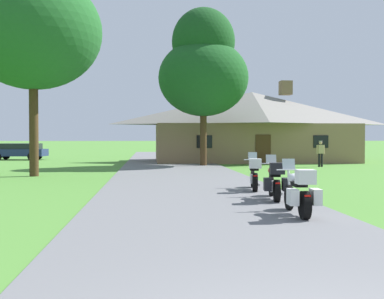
{
  "coord_description": "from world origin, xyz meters",
  "views": [
    {
      "loc": [
        -1.44,
        -3.5,
        1.89
      ],
      "look_at": [
        0.7,
        21.02,
        1.28
      ],
      "focal_mm": 44.85,
      "sensor_mm": 36.0,
      "label": 1
    }
  ],
  "objects_px": {
    "bystander_tan_shirt_near_lodge": "(321,152)",
    "tree_by_lodge_front": "(203,67)",
    "motorcycle_green_farthest_in_row": "(254,174)",
    "tree_left_near": "(33,15)",
    "motorcycle_white_nearest_to_camera": "(299,193)",
    "parked_navy_suv_far_left": "(19,151)",
    "motorcycle_red_second_in_row": "(275,181)"
  },
  "relations": [
    {
      "from": "tree_left_near",
      "to": "motorcycle_green_farthest_in_row",
      "type": "bearing_deg",
      "value": -39.0
    },
    {
      "from": "parked_navy_suv_far_left",
      "to": "tree_by_lodge_front",
      "type": "bearing_deg",
      "value": -119.26
    },
    {
      "from": "tree_by_lodge_front",
      "to": "motorcycle_red_second_in_row",
      "type": "bearing_deg",
      "value": -89.49
    },
    {
      "from": "bystander_tan_shirt_near_lodge",
      "to": "parked_navy_suv_far_left",
      "type": "height_order",
      "value": "bystander_tan_shirt_near_lodge"
    },
    {
      "from": "motorcycle_green_farthest_in_row",
      "to": "tree_left_near",
      "type": "xyz_separation_m",
      "value": [
        -9.3,
        7.53,
        7.25
      ]
    },
    {
      "from": "motorcycle_red_second_in_row",
      "to": "motorcycle_green_farthest_in_row",
      "type": "bearing_deg",
      "value": 98.7
    },
    {
      "from": "motorcycle_white_nearest_to_camera",
      "to": "tree_by_lodge_front",
      "type": "xyz_separation_m",
      "value": [
        0.03,
        20.52,
        5.91
      ]
    },
    {
      "from": "motorcycle_white_nearest_to_camera",
      "to": "bystander_tan_shirt_near_lodge",
      "type": "xyz_separation_m",
      "value": [
        7.51,
        19.2,
        0.34
      ]
    },
    {
      "from": "motorcycle_white_nearest_to_camera",
      "to": "motorcycle_green_farthest_in_row",
      "type": "height_order",
      "value": "same"
    },
    {
      "from": "bystander_tan_shirt_near_lodge",
      "to": "tree_by_lodge_front",
      "type": "relative_size",
      "value": 0.16
    },
    {
      "from": "motorcycle_green_farthest_in_row",
      "to": "tree_left_near",
      "type": "height_order",
      "value": "tree_left_near"
    },
    {
      "from": "bystander_tan_shirt_near_lodge",
      "to": "tree_left_near",
      "type": "height_order",
      "value": "tree_left_near"
    },
    {
      "from": "bystander_tan_shirt_near_lodge",
      "to": "tree_by_lodge_front",
      "type": "xyz_separation_m",
      "value": [
        -7.48,
        1.32,
        5.57
      ]
    },
    {
      "from": "motorcycle_white_nearest_to_camera",
      "to": "motorcycle_green_farthest_in_row",
      "type": "bearing_deg",
      "value": 90.97
    },
    {
      "from": "motorcycle_green_farthest_in_row",
      "to": "bystander_tan_shirt_near_lodge",
      "type": "height_order",
      "value": "bystander_tan_shirt_near_lodge"
    },
    {
      "from": "motorcycle_green_farthest_in_row",
      "to": "bystander_tan_shirt_near_lodge",
      "type": "distance_m",
      "value": 15.48
    },
    {
      "from": "motorcycle_white_nearest_to_camera",
      "to": "parked_navy_suv_far_left",
      "type": "distance_m",
      "value": 34.27
    },
    {
      "from": "motorcycle_green_farthest_in_row",
      "to": "tree_by_lodge_front",
      "type": "distance_m",
      "value": 16.06
    },
    {
      "from": "motorcycle_green_farthest_in_row",
      "to": "tree_by_lodge_front",
      "type": "relative_size",
      "value": 0.2
    },
    {
      "from": "parked_navy_suv_far_left",
      "to": "motorcycle_red_second_in_row",
      "type": "bearing_deg",
      "value": -145.9
    },
    {
      "from": "motorcycle_green_farthest_in_row",
      "to": "parked_navy_suv_far_left",
      "type": "height_order",
      "value": "parked_navy_suv_far_left"
    },
    {
      "from": "bystander_tan_shirt_near_lodge",
      "to": "tree_by_lodge_front",
      "type": "distance_m",
      "value": 9.42
    },
    {
      "from": "motorcycle_white_nearest_to_camera",
      "to": "tree_left_near",
      "type": "relative_size",
      "value": 0.17
    },
    {
      "from": "tree_by_lodge_front",
      "to": "tree_left_near",
      "type": "height_order",
      "value": "tree_left_near"
    },
    {
      "from": "motorcycle_white_nearest_to_camera",
      "to": "motorcycle_red_second_in_row",
      "type": "relative_size",
      "value": 1.0
    },
    {
      "from": "motorcycle_white_nearest_to_camera",
      "to": "parked_navy_suv_far_left",
      "type": "xyz_separation_m",
      "value": [
        -14.6,
        31.01,
        0.17
      ]
    },
    {
      "from": "motorcycle_red_second_in_row",
      "to": "motorcycle_green_farthest_in_row",
      "type": "xyz_separation_m",
      "value": [
        -0.03,
        2.7,
        0.01
      ]
    },
    {
      "from": "motorcycle_white_nearest_to_camera",
      "to": "tree_left_near",
      "type": "bearing_deg",
      "value": 127.45
    },
    {
      "from": "motorcycle_red_second_in_row",
      "to": "tree_left_near",
      "type": "relative_size",
      "value": 0.17
    },
    {
      "from": "motorcycle_green_farthest_in_row",
      "to": "bystander_tan_shirt_near_lodge",
      "type": "relative_size",
      "value": 1.23
    },
    {
      "from": "tree_left_near",
      "to": "parked_navy_suv_far_left",
      "type": "height_order",
      "value": "tree_left_near"
    },
    {
      "from": "bystander_tan_shirt_near_lodge",
      "to": "tree_by_lodge_front",
      "type": "height_order",
      "value": "tree_by_lodge_front"
    }
  ]
}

